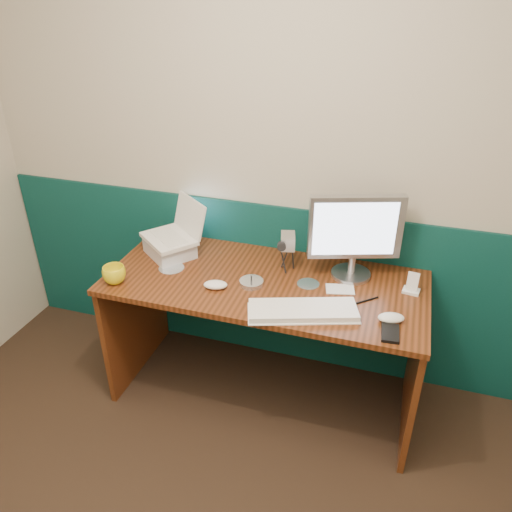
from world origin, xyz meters
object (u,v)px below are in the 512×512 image
(mug, at_px, (114,275))
(keyboard, at_px, (303,311))
(laptop, at_px, (167,221))
(camcorder, at_px, (287,254))
(desk, at_px, (264,339))
(monitor, at_px, (355,236))

(mug, bearing_deg, keyboard, 1.08)
(laptop, distance_m, camcorder, 0.66)
(desk, xyz_separation_m, mug, (-0.71, -0.24, 0.42))
(camcorder, bearing_deg, keyboard, -79.89)
(keyboard, bearing_deg, monitor, 49.60)
(laptop, height_order, keyboard, laptop)
(laptop, relative_size, monitor, 0.63)
(mug, bearing_deg, camcorder, 25.64)
(mug, xyz_separation_m, camcorder, (0.79, 0.38, 0.05))
(laptop, height_order, monitor, monitor)
(desk, distance_m, keyboard, 0.51)
(desk, height_order, keyboard, keyboard)
(desk, bearing_deg, camcorder, 59.87)
(laptop, relative_size, keyboard, 0.59)
(monitor, distance_m, mug, 1.20)
(mug, bearing_deg, desk, 18.81)
(desk, relative_size, monitor, 3.52)
(desk, distance_m, monitor, 0.75)
(monitor, distance_m, camcorder, 0.35)
(monitor, distance_m, keyboard, 0.48)
(desk, xyz_separation_m, camcorder, (0.08, 0.14, 0.47))
(desk, relative_size, camcorder, 8.65)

